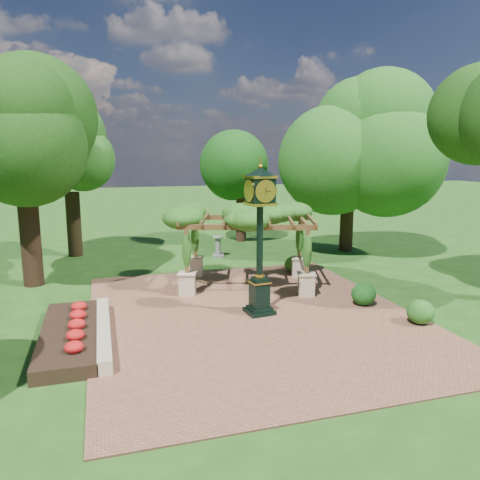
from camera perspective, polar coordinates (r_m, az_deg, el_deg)
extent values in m
plane|color=#1E4714|center=(14.24, 2.94, -10.53)|extent=(120.00, 120.00, 0.00)
cube|color=brown|center=(15.12, 1.66, -9.16)|extent=(10.00, 12.00, 0.04)
cube|color=#C6B793|center=(13.90, -16.28, -10.62)|extent=(0.35, 5.00, 0.40)
cube|color=red|center=(13.94, -20.04, -10.87)|extent=(1.50, 5.00, 0.36)
cube|color=black|center=(15.25, 2.36, -8.66)|extent=(0.92, 0.92, 0.12)
cube|color=black|center=(15.08, 2.37, -6.64)|extent=(0.58, 0.58, 0.94)
cube|color=gold|center=(14.96, 2.39, -5.12)|extent=(0.65, 0.65, 0.04)
cylinder|color=black|center=(14.65, 2.43, -0.02)|extent=(0.23, 0.23, 2.39)
cube|color=black|center=(14.44, 2.47, 6.07)|extent=(0.81, 0.81, 0.73)
cylinder|color=#EEE5CA|center=(14.11, 3.14, 5.96)|extent=(0.62, 0.10, 0.62)
cone|color=black|center=(14.41, 2.49, 8.34)|extent=(1.04, 1.04, 0.26)
sphere|color=gold|center=(14.41, 2.50, 8.96)|extent=(0.15, 0.15, 0.15)
cube|color=beige|center=(17.17, -6.44, -5.36)|extent=(0.71, 0.71, 0.78)
cube|color=brown|center=(16.87, -6.53, -1.34)|extent=(0.17, 0.17, 1.60)
cube|color=beige|center=(17.14, 8.08, -5.43)|extent=(0.71, 0.71, 0.78)
cube|color=brown|center=(16.85, 8.19, -1.40)|extent=(0.17, 0.17, 1.60)
cube|color=beige|center=(19.65, -5.45, -3.29)|extent=(0.71, 0.71, 0.78)
cube|color=brown|center=(19.40, -5.51, 0.24)|extent=(0.17, 0.17, 1.60)
cube|color=beige|center=(19.63, 7.19, -3.35)|extent=(0.71, 0.71, 0.78)
cube|color=brown|center=(19.37, 7.28, 0.19)|extent=(0.17, 0.17, 1.60)
cube|color=brown|center=(16.56, 0.83, 1.55)|extent=(4.80, 1.66, 0.19)
cube|color=brown|center=(19.13, 0.89, 2.77)|extent=(4.80, 1.66, 0.19)
ellipsoid|color=#235317|center=(17.81, 0.86, 2.95)|extent=(5.72, 4.50, 0.86)
cube|color=gray|center=(23.53, -2.68, -1.88)|extent=(0.70, 0.70, 0.10)
cylinder|color=gray|center=(23.44, -2.69, -0.78)|extent=(0.36, 0.36, 0.92)
cylinder|color=gray|center=(23.35, -2.70, 0.38)|extent=(0.66, 0.66, 0.05)
ellipsoid|color=#225B1A|center=(15.26, 21.15, -8.17)|extent=(0.88, 0.88, 0.73)
ellipsoid|color=#144814|center=(16.48, 14.82, -6.41)|extent=(1.03, 1.03, 0.74)
ellipsoid|color=#326C1F|center=(20.35, 6.53, -2.96)|extent=(1.00, 1.00, 0.69)
cylinder|color=black|center=(19.83, -24.15, -0.16)|extent=(0.76, 0.76, 3.50)
ellipsoid|color=#173A0E|center=(19.57, -25.17, 12.93)|extent=(4.44, 4.44, 5.52)
cylinder|color=black|center=(24.82, -19.59, 1.82)|extent=(0.70, 0.70, 3.21)
ellipsoid|color=#215017|center=(24.58, -20.19, 11.41)|extent=(3.72, 3.72, 5.07)
cylinder|color=#372116|center=(27.38, 0.13, 2.50)|extent=(0.58, 0.58, 2.55)
ellipsoid|color=#134010|center=(27.11, 0.13, 9.39)|extent=(3.58, 3.58, 4.02)
cylinder|color=#322213|center=(25.29, 12.88, 2.38)|extent=(0.69, 0.69, 3.27)
ellipsoid|color=#205518|center=(25.05, 13.28, 11.96)|extent=(5.50, 5.50, 5.16)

